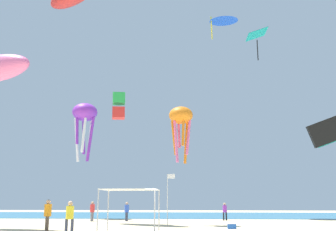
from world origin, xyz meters
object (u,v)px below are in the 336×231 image
Objects in this scene: banner_flag at (168,194)px; kite_diamond_teal at (257,36)px; canopy_tent at (130,191)px; person_near_tent at (225,210)px; kite_octopus_purple at (85,115)px; kite_box_green at (119,106)px; kite_delta_blue at (223,19)px; person_central at (92,210)px; person_far_shore at (127,210)px; cooler_box at (232,226)px; kite_octopus_orange at (181,118)px; person_leftmost at (48,212)px; person_rightmost at (70,215)px.

kite_diamond_teal reaches higher than banner_flag.
canopy_tent is 2.01× the size of person_near_tent.
kite_box_green is at bearing 76.03° from kite_octopus_purple.
kite_delta_blue reaches higher than kite_octopus_purple.
person_far_shore is at bearing -74.12° from person_central.
canopy_tent is at bearing -151.13° from cooler_box.
person_near_tent is at bearing 122.60° from kite_octopus_purple.
kite_delta_blue reaches higher than kite_box_green.
cooler_box is at bearing -118.26° from person_central.
person_far_shore is at bearing -12.49° from person_near_tent.
person_central is 9.90m from kite_box_green.
person_far_shore is 0.26× the size of kite_octopus_purple.
kite_octopus_purple reaches higher than person_central.
kite_octopus_orange is (0.95, 1.23, 6.14)m from banner_flag.
person_central is 0.38× the size of kite_octopus_orange.
person_far_shore is (2.92, 11.62, -0.11)m from person_leftmost.
person_leftmost is 3.33× the size of cooler_box.
person_leftmost is at bearing 169.74° from canopy_tent.
cooler_box is at bearing 22.19° from kite_octopus_orange.
person_leftmost is at bearing 138.33° from person_far_shore.
banner_flag is 0.83× the size of kite_octopus_orange.
kite_box_green is (2.85, -3.36, 8.87)m from person_central.
kite_delta_blue is (7.65, 20.64, 21.43)m from canopy_tent.
person_near_tent is 11.30m from cooler_box.
kite_box_green is 20.97m from kite_delta_blue.
person_central is at bearing -141.00° from kite_delta_blue.
person_far_shore is at bearing -135.12° from kite_delta_blue.
person_rightmost is 13.63m from kite_box_green.
kite_delta_blue is (4.86, 13.17, 15.37)m from kite_octopus_orange.
kite_box_green reaches higher than person_far_shore.
kite_octopus_orange is at bearing -74.36° from kite_diamond_teal.
person_far_shore is at bearing 135.44° from person_leftmost.
person_far_shore is at bearing 123.95° from banner_flag.
kite_delta_blue reaches higher than person_near_tent.
kite_delta_blue reaches higher than banner_flag.
person_far_shore is 0.44× the size of kite_delta_blue.
kite_diamond_teal reaches higher than person_near_tent.
person_near_tent is at bearing -104.38° from person_far_shore.
canopy_tent is 0.86× the size of banner_flag.
kite_box_green is (-9.33, -5.91, 8.94)m from person_near_tent.
person_central is 3.13m from person_far_shore.
kite_box_green reaches higher than kite_octopus_orange.
person_leftmost is 11.21m from person_central.
kite_octopus_orange is at bearing -128.67° from person_rightmost.
person_central is at bearing 150.47° from person_leftmost.
canopy_tent is 19.58m from kite_diamond_teal.
person_central is 12.10m from kite_octopus_orange.
kite_box_green is at bearing -124.84° from kite_delta_blue.
banner_flag is at bearing 34.81° from person_near_tent.
kite_box_green is (-2.69, 8.82, 7.54)m from canopy_tent.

